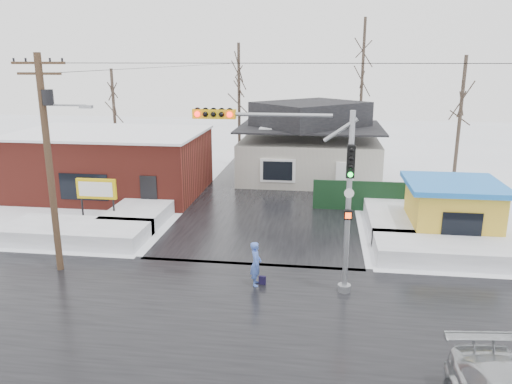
# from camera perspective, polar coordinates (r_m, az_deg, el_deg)

# --- Properties ---
(ground) EXTENTS (120.00, 120.00, 0.00)m
(ground) POSITION_cam_1_polar(r_m,az_deg,el_deg) (17.63, -3.18, -14.82)
(ground) COLOR white
(ground) RESTS_ON ground
(road_ns) EXTENTS (10.00, 120.00, 0.02)m
(road_ns) POSITION_cam_1_polar(r_m,az_deg,el_deg) (17.63, -3.19, -14.79)
(road_ns) COLOR black
(road_ns) RESTS_ON ground
(road_ew) EXTENTS (120.00, 10.00, 0.02)m
(road_ew) POSITION_cam_1_polar(r_m,az_deg,el_deg) (17.63, -3.19, -14.79)
(road_ew) COLOR black
(road_ew) RESTS_ON ground
(snowbank_nw) EXTENTS (7.00, 3.00, 0.80)m
(snowbank_nw) POSITION_cam_1_polar(r_m,az_deg,el_deg) (26.42, -19.79, -4.37)
(snowbank_nw) COLOR white
(snowbank_nw) RESTS_ON ground
(snowbank_ne) EXTENTS (7.00, 3.00, 0.80)m
(snowbank_ne) POSITION_cam_1_polar(r_m,az_deg,el_deg) (24.29, 21.67, -6.24)
(snowbank_ne) COLOR white
(snowbank_ne) RESTS_ON ground
(snowbank_nside_w) EXTENTS (3.00, 8.00, 0.80)m
(snowbank_nside_w) POSITION_cam_1_polar(r_m,az_deg,el_deg) (29.98, -12.06, -1.53)
(snowbank_nside_w) COLOR white
(snowbank_nside_w) RESTS_ON ground
(snowbank_nside_e) EXTENTS (3.00, 8.00, 0.80)m
(snowbank_nside_e) POSITION_cam_1_polar(r_m,az_deg,el_deg) (28.55, 15.48, -2.59)
(snowbank_nside_e) COLOR white
(snowbank_nside_e) RESTS_ON ground
(traffic_signal) EXTENTS (6.05, 0.68, 7.00)m
(traffic_signal) POSITION_cam_1_polar(r_m,az_deg,el_deg) (18.47, 5.80, 1.71)
(traffic_signal) COLOR gray
(traffic_signal) RESTS_ON ground
(utility_pole) EXTENTS (3.15, 0.44, 9.00)m
(utility_pole) POSITION_cam_1_polar(r_m,az_deg,el_deg) (21.80, -22.53, 4.22)
(utility_pole) COLOR #382619
(utility_pole) RESTS_ON ground
(brick_building) EXTENTS (12.20, 8.20, 4.12)m
(brick_building) POSITION_cam_1_polar(r_m,az_deg,el_deg) (34.66, -16.25, 3.28)
(brick_building) COLOR maroon
(brick_building) RESTS_ON ground
(marquee_sign) EXTENTS (2.20, 0.21, 2.55)m
(marquee_sign) POSITION_cam_1_polar(r_m,az_deg,el_deg) (28.12, -17.77, 0.20)
(marquee_sign) COLOR black
(marquee_sign) RESTS_ON ground
(house) EXTENTS (10.40, 8.40, 5.76)m
(house) POSITION_cam_1_polar(r_m,az_deg,el_deg) (37.52, 6.16, 5.50)
(house) COLOR #B3AEA2
(house) RESTS_ON ground
(kiosk) EXTENTS (4.60, 4.60, 2.88)m
(kiosk) POSITION_cam_1_polar(r_m,az_deg,el_deg) (26.84, 21.47, -1.84)
(kiosk) COLOR gold
(kiosk) RESTS_ON ground
(fence) EXTENTS (8.00, 0.12, 1.80)m
(fence) POSITION_cam_1_polar(r_m,az_deg,el_deg) (30.25, 14.13, -0.52)
(fence) COLOR black
(fence) RESTS_ON ground
(tree_far_left) EXTENTS (3.00, 3.00, 10.00)m
(tree_far_left) POSITION_cam_1_polar(r_m,az_deg,el_deg) (41.60, -1.98, 13.89)
(tree_far_left) COLOR #332821
(tree_far_left) RESTS_ON ground
(tree_far_mid) EXTENTS (3.00, 3.00, 12.00)m
(tree_far_mid) POSITION_cam_1_polar(r_m,az_deg,el_deg) (43.11, 12.22, 15.72)
(tree_far_mid) COLOR #332821
(tree_far_mid) RESTS_ON ground
(tree_far_right) EXTENTS (3.00, 3.00, 9.00)m
(tree_far_right) POSITION_cam_1_polar(r_m,az_deg,el_deg) (36.17, 22.63, 11.35)
(tree_far_right) COLOR #332821
(tree_far_right) RESTS_ON ground
(tree_far_west) EXTENTS (3.00, 3.00, 8.00)m
(tree_far_west) POSITION_cam_1_polar(r_m,az_deg,el_deg) (42.61, -16.08, 11.21)
(tree_far_west) COLOR #332821
(tree_far_west) RESTS_ON ground
(pedestrian) EXTENTS (0.46, 0.68, 1.81)m
(pedestrian) POSITION_cam_1_polar(r_m,az_deg,el_deg) (19.91, -0.02, -8.24)
(pedestrian) COLOR #4565C3
(pedestrian) RESTS_ON ground
(shopping_bag) EXTENTS (0.29, 0.16, 0.35)m
(shopping_bag) POSITION_cam_1_polar(r_m,az_deg,el_deg) (20.24, 0.72, -10.10)
(shopping_bag) COLOR black
(shopping_bag) RESTS_ON ground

